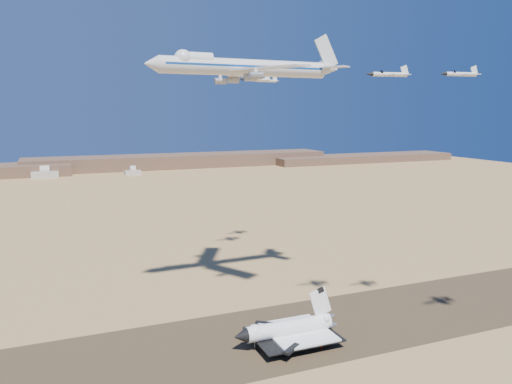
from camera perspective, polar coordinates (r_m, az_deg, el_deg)
name	(u,v)px	position (r m, az deg, el deg)	size (l,w,h in m)	color
ground	(228,345)	(174.81, -3.18, -17.02)	(1200.00, 1200.00, 0.00)	tan
runway	(228,344)	(174.80, -3.18, -17.01)	(600.00, 50.00, 0.06)	#493A24
ridgeline	(146,164)	(689.19, -12.49, 3.14)	(960.00, 90.00, 18.00)	brown
hangars	(41,175)	(631.19, -23.34, 1.82)	(200.50, 29.50, 30.00)	#BCB5A6
shuttle	(288,330)	(173.53, 3.66, -15.44)	(36.84, 22.42, 18.21)	white
carrier_747	(240,67)	(192.02, -1.81, 14.07)	(78.72, 61.08, 19.63)	silver
crew_a	(317,343)	(174.62, 7.02, -16.74)	(0.69, 0.45, 1.89)	#F23E0E
crew_b	(322,347)	(172.60, 7.50, -17.12)	(0.80, 0.46, 1.65)	#F23E0E
crew_c	(321,345)	(173.90, 7.41, -16.90)	(0.98, 0.50, 1.68)	#F23E0E
chase_jet_a	(389,74)	(168.91, 14.94, 12.87)	(15.42, 8.47, 3.85)	silver
chase_jet_b	(460,74)	(176.04, 22.32, 12.37)	(14.32, 7.81, 3.57)	silver
chase_jet_d	(256,80)	(241.71, -0.03, 12.73)	(16.69, 9.05, 4.16)	silver
chase_jet_e	(265,81)	(258.53, 1.09, 12.61)	(15.45, 8.63, 3.87)	silver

